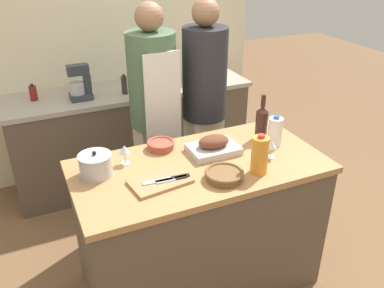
# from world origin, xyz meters

# --- Properties ---
(ground_plane) EXTENTS (12.00, 12.00, 0.00)m
(ground_plane) POSITION_xyz_m (0.00, 0.00, 0.00)
(ground_plane) COLOR brown
(kitchen_island) EXTENTS (1.51, 0.76, 0.92)m
(kitchen_island) POSITION_xyz_m (0.00, 0.00, 0.46)
(kitchen_island) COLOR brown
(kitchen_island) RESTS_ON ground_plane
(back_counter) EXTENTS (2.20, 0.60, 0.91)m
(back_counter) POSITION_xyz_m (0.00, 1.48, 0.45)
(back_counter) COLOR brown
(back_counter) RESTS_ON ground_plane
(back_wall) EXTENTS (2.70, 0.10, 2.55)m
(back_wall) POSITION_xyz_m (0.00, 1.83, 1.27)
(back_wall) COLOR beige
(back_wall) RESTS_ON ground_plane
(roasting_pan) EXTENTS (0.31, 0.22, 0.12)m
(roasting_pan) POSITION_xyz_m (0.14, 0.09, 0.96)
(roasting_pan) COLOR #BCBCC1
(roasting_pan) RESTS_ON kitchen_island
(wicker_basket) EXTENTS (0.22, 0.22, 0.05)m
(wicker_basket) POSITION_xyz_m (0.05, -0.21, 0.94)
(wicker_basket) COLOR brown
(wicker_basket) RESTS_ON kitchen_island
(cutting_board) EXTENTS (0.35, 0.24, 0.02)m
(cutting_board) POSITION_xyz_m (-0.29, -0.10, 0.92)
(cutting_board) COLOR #AD7F51
(cutting_board) RESTS_ON kitchen_island
(stock_pot) EXTENTS (0.19, 0.19, 0.15)m
(stock_pot) POSITION_xyz_m (-0.59, 0.13, 0.98)
(stock_pot) COLOR #B7B7BC
(stock_pot) RESTS_ON kitchen_island
(mixing_bowl) EXTENTS (0.18, 0.18, 0.05)m
(mixing_bowl) POSITION_xyz_m (-0.14, 0.28, 0.94)
(mixing_bowl) COLOR #A84C38
(mixing_bowl) RESTS_ON kitchen_island
(juice_jug) EXTENTS (0.10, 0.10, 0.24)m
(juice_jug) POSITION_xyz_m (0.27, -0.22, 1.03)
(juice_jug) COLOR orange
(juice_jug) RESTS_ON kitchen_island
(milk_jug) EXTENTS (0.09, 0.09, 0.21)m
(milk_jug) POSITION_xyz_m (0.54, 0.03, 1.01)
(milk_jug) COLOR white
(milk_jug) RESTS_ON kitchen_island
(wine_bottle_green) EXTENTS (0.08, 0.08, 0.31)m
(wine_bottle_green) POSITION_xyz_m (0.52, 0.15, 1.04)
(wine_bottle_green) COLOR #381E19
(wine_bottle_green) RESTS_ON kitchen_island
(wine_glass_left) EXTENTS (0.07, 0.07, 0.12)m
(wine_glass_left) POSITION_xyz_m (0.43, -0.10, 1.00)
(wine_glass_left) COLOR silver
(wine_glass_left) RESTS_ON kitchen_island
(wine_glass_right) EXTENTS (0.07, 0.07, 0.12)m
(wine_glass_right) POSITION_xyz_m (-0.40, 0.19, 1.01)
(wine_glass_right) COLOR silver
(wine_glass_right) RESTS_ON kitchen_island
(knife_chef) EXTENTS (0.27, 0.05, 0.01)m
(knife_chef) POSITION_xyz_m (-0.25, -0.11, 0.94)
(knife_chef) COLOR #B7B7BC
(knife_chef) RESTS_ON cutting_board
(knife_paring) EXTENTS (0.18, 0.04, 0.01)m
(knife_paring) POSITION_xyz_m (-0.22, -0.12, 0.94)
(knife_paring) COLOR #B7B7BC
(knife_paring) RESTS_ON cutting_board
(stand_mixer) EXTENTS (0.18, 0.14, 0.29)m
(stand_mixer) POSITION_xyz_m (-0.43, 1.39, 1.03)
(stand_mixer) COLOR #333842
(stand_mixer) RESTS_ON back_counter
(condiment_bottle_tall) EXTENTS (0.05, 0.05, 0.17)m
(condiment_bottle_tall) POSITION_xyz_m (-0.07, 1.37, 0.98)
(condiment_bottle_tall) COLOR #332D28
(condiment_bottle_tall) RESTS_ON back_counter
(condiment_bottle_short) EXTENTS (0.06, 0.06, 0.14)m
(condiment_bottle_short) POSITION_xyz_m (-0.80, 1.53, 0.97)
(condiment_bottle_short) COLOR maroon
(condiment_bottle_short) RESTS_ON back_counter
(condiment_bottle_extra) EXTENTS (0.05, 0.05, 0.17)m
(condiment_bottle_extra) POSITION_xyz_m (0.64, 1.53, 0.98)
(condiment_bottle_extra) COLOR #B28E2D
(condiment_bottle_extra) RESTS_ON back_counter
(person_cook_aproned) EXTENTS (0.36, 0.37, 1.74)m
(person_cook_aproned) POSITION_xyz_m (0.00, 0.82, 0.96)
(person_cook_aproned) COLOR beige
(person_cook_aproned) RESTS_ON ground_plane
(person_cook_guest) EXTENTS (0.34, 0.34, 1.74)m
(person_cook_guest) POSITION_xyz_m (0.41, 0.79, 0.97)
(person_cook_guest) COLOR beige
(person_cook_guest) RESTS_ON ground_plane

